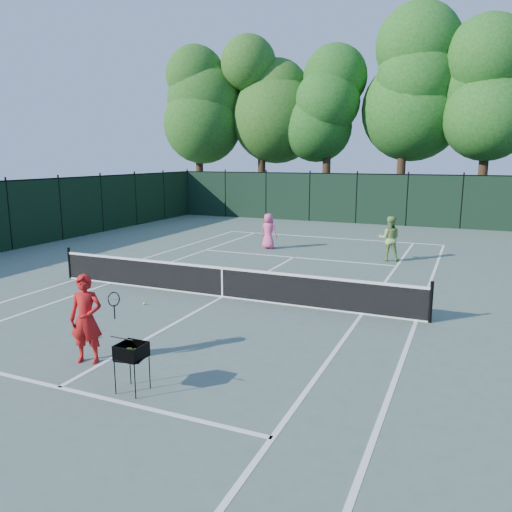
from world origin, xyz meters
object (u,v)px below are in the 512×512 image
at_px(player_green, 389,239).
at_px(coach, 86,319).
at_px(ball_hopper, 131,351).
at_px(loose_ball_midcourt, 144,303).
at_px(loose_ball_near_cart, 97,336).
at_px(player_pink, 269,231).

bearing_deg(player_green, coach, 62.54).
bearing_deg(coach, ball_hopper, -41.81).
bearing_deg(player_green, loose_ball_midcourt, 49.15).
bearing_deg(player_green, ball_hopper, 70.01).
xyz_separation_m(coach, loose_ball_midcourt, (-1.34, 3.72, -0.87)).
height_order(coach, loose_ball_near_cart, coach).
bearing_deg(loose_ball_midcourt, player_pink, 90.39).
relative_size(player_green, loose_ball_near_cart, 26.02).
bearing_deg(player_pink, player_green, -177.45).
height_order(coach, loose_ball_midcourt, coach).
height_order(coach, player_green, coach).
relative_size(player_pink, player_green, 0.90).
height_order(player_pink, ball_hopper, player_pink).
bearing_deg(loose_ball_near_cart, player_pink, 92.97).
distance_m(player_pink, ball_hopper, 14.15).
bearing_deg(player_pink, coach, 104.39).
relative_size(player_green, ball_hopper, 2.00).
xyz_separation_m(coach, loose_ball_near_cart, (-0.78, 1.14, -0.87)).
bearing_deg(loose_ball_midcourt, ball_hopper, -56.22).
distance_m(coach, player_green, 13.19).
height_order(coach, player_pink, coach).
height_order(player_green, ball_hopper, player_green).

